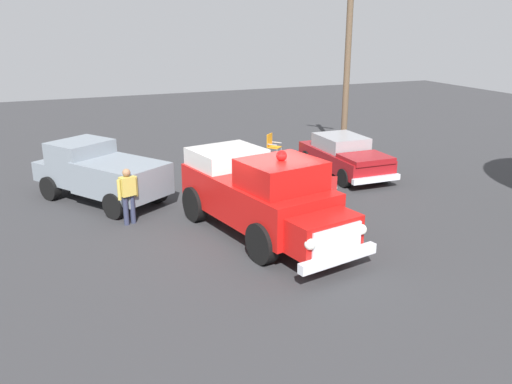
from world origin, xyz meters
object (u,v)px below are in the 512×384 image
parked_pickup (100,172)px  lawn_chair_spare (272,144)px  lawn_chair_by_car (329,188)px  vintage_fire_truck (261,194)px  traffic_cone (325,205)px  lawn_chair_near_truck (257,180)px  classic_hot_rod (345,156)px  utility_pole (347,67)px  spectator_standing (128,193)px  spectator_seated (256,178)px

parked_pickup → lawn_chair_spare: bearing=-67.1°
lawn_chair_by_car → vintage_fire_truck: bearing=115.3°
parked_pickup → traffic_cone: 7.36m
lawn_chair_by_car → lawn_chair_spare: bearing=-7.9°
vintage_fire_truck → lawn_chair_near_truck: vintage_fire_truck is taller
classic_hot_rod → utility_pole: utility_pole is taller
lawn_chair_near_truck → traffic_cone: bearing=-151.1°
parked_pickup → lawn_chair_near_truck: parked_pickup is taller
classic_hot_rod → lawn_chair_by_car: (-2.93, 2.37, -0.16)m
lawn_chair_by_car → spectator_standing: 6.24m
vintage_fire_truck → traffic_cone: (0.72, -2.45, -0.89)m
lawn_chair_by_car → spectator_seated: bearing=50.0°
vintage_fire_truck → spectator_standing: vintage_fire_truck is taller
vintage_fire_truck → spectator_seated: (2.95, -1.08, -0.50)m
lawn_chair_spare → spectator_standing: bearing=128.7°
utility_pole → spectator_seated: bearing=124.7°
lawn_chair_by_car → traffic_cone: size_ratio=1.61×
parked_pickup → spectator_standing: 2.52m
classic_hot_rod → parked_pickup: 9.03m
classic_hot_rod → vintage_fire_truck: bearing=129.1°
parked_pickup → lawn_chair_by_car: size_ratio=4.90×
classic_hot_rod → utility_pole: size_ratio=0.60×
vintage_fire_truck → lawn_chair_spare: vintage_fire_truck is taller
lawn_chair_spare → utility_pole: 4.48m
utility_pole → lawn_chair_by_car: bearing=145.0°
parked_pickup → spectator_standing: bearing=-168.9°
lawn_chair_spare → utility_pole: bearing=-107.1°
parked_pickup → lawn_chair_by_car: parked_pickup is taller
spectator_seated → traffic_cone: spectator_seated is taller
classic_hot_rod → lawn_chair_near_truck: (-1.26, 4.15, -0.16)m
parked_pickup → lawn_chair_spare: parked_pickup is taller
parked_pickup → utility_pole: bearing=-77.9°
classic_hot_rod → spectator_standing: size_ratio=2.61×
parked_pickup → spectator_standing: size_ratio=2.98×
classic_hot_rod → lawn_chair_near_truck: classic_hot_rod is taller
lawn_chair_near_truck → lawn_chair_by_car: size_ratio=1.00×
lawn_chair_by_car → traffic_cone: lawn_chair_by_car is taller
lawn_chair_near_truck → spectator_seated: (-0.11, 0.08, 0.11)m
lawn_chair_by_car → spectator_seated: size_ratio=0.79×
vintage_fire_truck → parked_pickup: bearing=38.5°
spectator_seated → traffic_cone: (-2.24, -1.37, -0.39)m
lawn_chair_near_truck → utility_pole: (3.88, -5.68, 3.21)m
lawn_chair_spare → traffic_cone: lawn_chair_spare is taller
traffic_cone → spectator_standing: bearing=75.4°
vintage_fire_truck → lawn_chair_spare: bearing=-26.0°
spectator_standing → traffic_cone: 5.91m
lawn_chair_near_truck → lawn_chair_by_car: 2.45m
lawn_chair_near_truck → classic_hot_rod: bearing=-73.1°
spectator_standing → traffic_cone: size_ratio=2.64×
lawn_chair_spare → traffic_cone: size_ratio=1.61×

